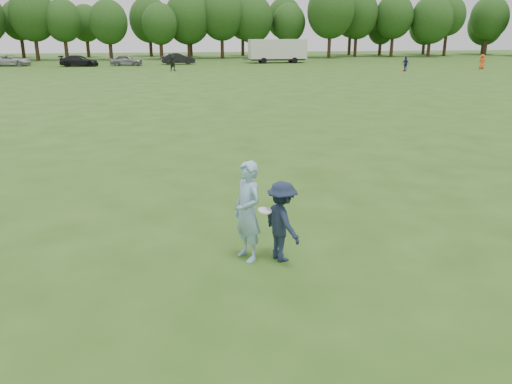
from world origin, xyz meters
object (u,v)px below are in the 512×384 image
(thrower, at_px, (247,211))
(field_cone, at_px, (400,72))
(cargo_trailer, at_px, (277,50))
(defender, at_px, (282,221))
(player_far_c, at_px, (482,62))
(car_f, at_px, (178,59))
(player_far_b, at_px, (405,64))
(player_far_d, at_px, (173,62))
(car_d, at_px, (79,61))
(car_e, at_px, (126,60))
(car_c, at_px, (11,61))

(thrower, relative_size, field_cone, 6.74)
(thrower, distance_m, cargo_trailer, 63.70)
(defender, relative_size, player_far_c, 0.97)
(defender, xyz_separation_m, car_f, (-0.48, 61.49, -0.07))
(player_far_b, height_order, car_f, player_far_b)
(player_far_b, xyz_separation_m, player_far_d, (-25.78, 4.82, 0.14))
(car_d, bearing_deg, car_e, -82.60)
(player_far_b, distance_m, car_e, 34.87)
(car_f, bearing_deg, defender, 175.36)
(car_c, height_order, car_f, car_f)
(defender, bearing_deg, player_far_d, -17.88)
(defender, bearing_deg, car_e, -12.62)
(thrower, distance_m, car_d, 60.62)
(cargo_trailer, bearing_deg, car_e, -173.21)
(defender, relative_size, car_d, 0.35)
(thrower, height_order, defender, thrower)
(player_far_b, xyz_separation_m, car_d, (-37.44, 14.47, -0.11))
(defender, height_order, car_c, defender)
(player_far_b, bearing_deg, player_far_c, 77.73)
(player_far_b, distance_m, car_c, 49.17)
(player_far_d, relative_size, field_cone, 6.25)
(thrower, distance_m, car_c, 65.18)
(thrower, xyz_separation_m, player_far_b, (25.08, 44.88, -0.22))
(car_e, bearing_deg, car_c, 88.99)
(car_c, distance_m, car_f, 21.33)
(player_far_b, distance_m, field_cone, 3.18)
(defender, distance_m, car_e, 60.24)
(defender, distance_m, player_far_c, 58.40)
(defender, xyz_separation_m, cargo_trailer, (13.44, 62.27, 0.96))
(thrower, height_order, car_f, thrower)
(defender, distance_m, car_d, 60.91)
(player_far_c, bearing_deg, thrower, 62.57)
(defender, relative_size, player_far_b, 1.03)
(defender, xyz_separation_m, player_far_b, (24.42, 45.03, -0.02))
(field_cone, relative_size, cargo_trailer, 0.03)
(player_far_c, bearing_deg, player_far_d, 5.11)
(defender, relative_size, player_far_d, 0.87)
(defender, bearing_deg, car_f, -19.01)
(car_f, relative_size, field_cone, 15.00)
(player_far_d, relative_size, car_f, 0.42)
(car_c, xyz_separation_m, car_e, (14.63, -1.99, 0.00))
(player_far_b, relative_size, car_f, 0.35)
(car_c, distance_m, cargo_trailer, 35.26)
(thrower, bearing_deg, player_far_c, 118.54)
(thrower, relative_size, car_f, 0.45)
(field_cone, bearing_deg, thrower, -118.84)
(player_far_c, bearing_deg, car_d, -4.87)
(player_far_d, bearing_deg, player_far_b, -35.19)
(defender, height_order, car_e, defender)
(thrower, xyz_separation_m, defender, (0.66, -0.15, -0.20))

